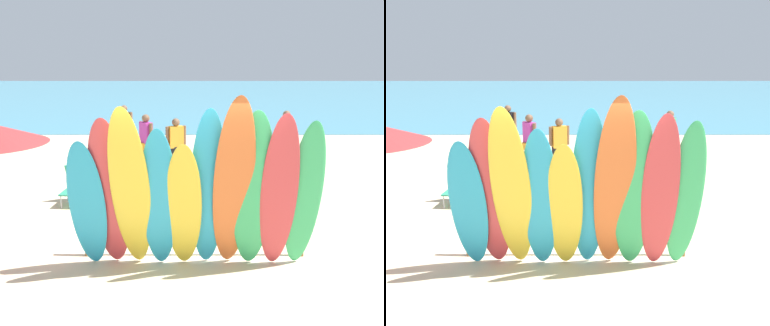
{
  "view_description": "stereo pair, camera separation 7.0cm",
  "coord_description": "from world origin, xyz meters",
  "views": [
    {
      "loc": [
        -0.04,
        -6.28,
        3.06
      ],
      "look_at": [
        0.0,
        1.53,
        1.14
      ],
      "focal_mm": 40.44,
      "sensor_mm": 36.0,
      "label": 1
    },
    {
      "loc": [
        0.03,
        -6.28,
        3.06
      ],
      "look_at": [
        0.0,
        1.53,
        1.14
      ],
      "focal_mm": 40.44,
      "sensor_mm": 36.0,
      "label": 2
    }
  ],
  "objects": [
    {
      "name": "surfboard_red_8",
      "position": [
        1.18,
        -0.53,
        1.19
      ],
      "size": [
        0.54,
        0.72,
        2.38
      ],
      "primitive_type": "ellipsoid",
      "rotation": [
        0.26,
        0.0,
        -0.03
      ],
      "color": "#D13D42",
      "rests_on": "ground"
    },
    {
      "name": "beachgoer_near_rack",
      "position": [
        -1.29,
        5.3,
        0.9
      ],
      "size": [
        0.4,
        0.48,
        1.56
      ],
      "rotation": [
        0.0,
        0.0,
        2.24
      ],
      "color": "brown",
      "rests_on": "ground"
    },
    {
      "name": "surfboard_yellow_4",
      "position": [
        -0.15,
        -0.49,
        0.98
      ],
      "size": [
        0.52,
        0.64,
        1.97
      ],
      "primitive_type": "ellipsoid",
      "rotation": [
        0.29,
        0.0,
        -0.0
      ],
      "color": "yellow",
      "rests_on": "ground"
    },
    {
      "name": "ocean_water",
      "position": [
        0.0,
        30.89,
        0.01
      ],
      "size": [
        60.0,
        40.0,
        0.02
      ],
      "primitive_type": "cube",
      "color": "teal",
      "rests_on": "ground"
    },
    {
      "name": "surfboard_teal_0",
      "position": [
        -1.54,
        -0.43,
        0.99
      ],
      "size": [
        0.58,
        0.56,
        1.98
      ],
      "primitive_type": "ellipsoid",
      "rotation": [
        0.23,
        0.0,
        -0.09
      ],
      "color": "#289EC6",
      "rests_on": "ground"
    },
    {
      "name": "surfboard_teal_5",
      "position": [
        0.19,
        -0.47,
        1.22
      ],
      "size": [
        0.53,
        0.7,
        2.43
      ],
      "primitive_type": "ellipsoid",
      "rotation": [
        0.25,
        0.0,
        0.03
      ],
      "color": "#289EC6",
      "rests_on": "ground"
    },
    {
      "name": "beachgoer_by_water",
      "position": [
        2.65,
        5.94,
        0.91
      ],
      "size": [
        0.41,
        0.5,
        1.58
      ],
      "rotation": [
        0.0,
        0.0,
        4.06
      ],
      "color": "brown",
      "rests_on": "ground"
    },
    {
      "name": "beach_chair_red",
      "position": [
        -2.5,
        2.52,
        0.43
      ],
      "size": [
        0.55,
        0.71,
        0.83
      ],
      "rotation": [
        0.0,
        0.0,
        -0.08
      ],
      "color": "#B7B7BC",
      "rests_on": "ground"
    },
    {
      "name": "surfboard_green_9",
      "position": [
        1.56,
        -0.47,
        1.14
      ],
      "size": [
        0.54,
        0.67,
        2.27
      ],
      "primitive_type": "ellipsoid",
      "rotation": [
        0.24,
        0.0,
        0.06
      ],
      "color": "#38B266",
      "rests_on": "ground"
    },
    {
      "name": "beachgoer_midbeach",
      "position": [
        -0.46,
        4.92,
        0.86
      ],
      "size": [
        0.54,
        0.32,
        1.5
      ],
      "rotation": [
        0.0,
        0.0,
        0.38
      ],
      "color": "brown",
      "rests_on": "ground"
    },
    {
      "name": "ground",
      "position": [
        0.0,
        14.0,
        0.0
      ],
      "size": [
        60.0,
        60.0,
        0.0
      ],
      "primitive_type": "plane",
      "color": "beige"
    },
    {
      "name": "surfboard_rack",
      "position": [
        0.0,
        0.0,
        0.58
      ],
      "size": [
        3.51,
        0.07,
        0.73
      ],
      "color": "brown",
      "rests_on": "ground"
    },
    {
      "name": "surfboard_green_7",
      "position": [
        0.82,
        -0.49,
        1.21
      ],
      "size": [
        0.59,
        0.67,
        2.41
      ],
      "primitive_type": "ellipsoid",
      "rotation": [
        0.24,
        0.0,
        -0.02
      ],
      "color": "#38B266",
      "rests_on": "ground"
    },
    {
      "name": "surfboard_orange_6",
      "position": [
        0.54,
        -0.54,
        1.31
      ],
      "size": [
        0.63,
        0.9,
        2.61
      ],
      "primitive_type": "ellipsoid",
      "rotation": [
        0.3,
        0.0,
        0.07
      ],
      "color": "orange",
      "rests_on": "ground"
    },
    {
      "name": "surfboard_red_1",
      "position": [
        -1.21,
        -0.43,
        1.15
      ],
      "size": [
        0.61,
        0.66,
        2.3
      ],
      "primitive_type": "ellipsoid",
      "rotation": [
        0.24,
        0.0,
        -0.06
      ],
      "color": "#D13D42",
      "rests_on": "ground"
    },
    {
      "name": "surfboard_yellow_2",
      "position": [
        -0.89,
        -0.56,
        1.24
      ],
      "size": [
        0.64,
        0.92,
        2.48
      ],
      "primitive_type": "ellipsoid",
      "rotation": [
        0.31,
        0.0,
        -0.1
      ],
      "color": "yellow",
      "rests_on": "ground"
    },
    {
      "name": "surfboard_teal_3",
      "position": [
        -0.5,
        -0.51,
        1.09
      ],
      "size": [
        0.53,
        0.68,
        2.18
      ],
      "primitive_type": "ellipsoid",
      "rotation": [
        0.27,
        0.0,
        0.02
      ],
      "color": "#289EC6",
      "rests_on": "ground"
    },
    {
      "name": "beachgoer_photographing",
      "position": [
        -2.2,
        7.45,
        0.9
      ],
      "size": [
        0.56,
        0.34,
        1.57
      ],
      "rotation": [
        0.0,
        0.0,
        2.75
      ],
      "color": "brown",
      "rests_on": "ground"
    }
  ]
}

